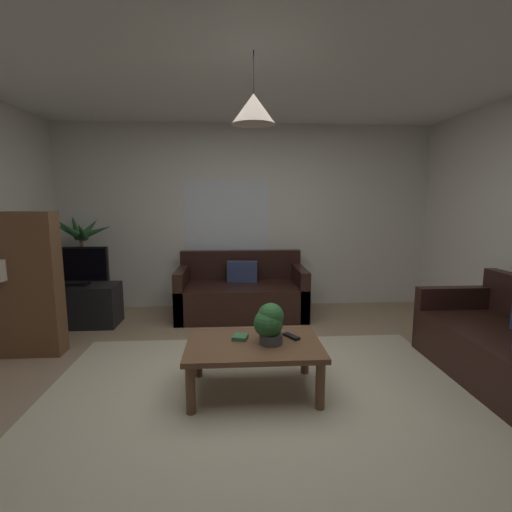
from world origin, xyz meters
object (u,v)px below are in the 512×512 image
coffee_table (254,350)px  remote_on_table_0 (291,336)px  book_on_table_0 (240,337)px  tv (77,266)px  potted_plant_on_table (269,322)px  tv_stand (80,305)px  bookshelf_corner (21,284)px  pendant_lamp (254,109)px  couch_under_window (242,295)px  couch_right_side (506,347)px  potted_palm_corner (82,269)px

coffee_table → remote_on_table_0: 0.33m
book_on_table_0 → tv: tv is taller
book_on_table_0 → tv: (-1.90, 1.60, 0.32)m
coffee_table → potted_plant_on_table: potted_plant_on_table is taller
tv_stand → bookshelf_corner: (-0.19, -0.85, 0.46)m
potted_plant_on_table → pendant_lamp: (-0.12, 0.01, 1.58)m
pendant_lamp → tv_stand: bearing=139.5°
coffee_table → couch_under_window: bearing=91.3°
book_on_table_0 → pendant_lamp: bearing=-40.5°
pendant_lamp → potted_plant_on_table: bearing=-3.0°
coffee_table → potted_plant_on_table: (0.12, -0.01, 0.23)m
remote_on_table_0 → pendant_lamp: (-0.31, -0.09, 1.73)m
bookshelf_corner → potted_plant_on_table: bearing=-20.5°
couch_right_side → potted_plant_on_table: size_ratio=4.55×
couch_right_side → bookshelf_corner: (-4.33, 0.77, 0.43)m
potted_plant_on_table → tv: 2.72m
couch_right_side → book_on_table_0: (-2.25, 0.01, 0.14)m
tv → potted_palm_corner: (-0.13, 0.47, -0.12)m
potted_plant_on_table → bookshelf_corner: bookshelf_corner is taller
couch_right_side → bookshelf_corner: bookshelf_corner is taller
potted_plant_on_table → pendant_lamp: pendant_lamp is taller
tv_stand → pendant_lamp: (2.00, -1.71, 1.90)m
bookshelf_corner → couch_under_window: bearing=27.7°
couch_under_window → pendant_lamp: (0.05, -1.98, 1.87)m
couch_under_window → potted_palm_corner: size_ratio=1.21×
bookshelf_corner → coffee_table: bearing=-21.4°
tv_stand → potted_palm_corner: (-0.13, 0.45, 0.36)m
coffee_table → book_on_table_0: bearing=139.5°
book_on_table_0 → pendant_lamp: (0.10, -0.09, 1.73)m
potted_plant_on_table → tv: bearing=141.4°
coffee_table → bookshelf_corner: 2.38m
couch_under_window → potted_plant_on_table: (0.17, -1.99, 0.30)m
coffee_table → book_on_table_0: (-0.10, 0.09, 0.07)m
couch_right_side → potted_plant_on_table: couch_right_side is taller
coffee_table → tv: 2.65m
couch_under_window → couch_right_side: same height
tv_stand → tv: 0.49m
bookshelf_corner → remote_on_table_0: bearing=-17.1°
coffee_table → tv_stand: (-2.00, 1.71, -0.09)m
couch_right_side → tv: bearing=-111.2°
tv_stand → bookshelf_corner: bookshelf_corner is taller
potted_plant_on_table → tv: (-2.12, 1.70, 0.17)m
pendant_lamp → book_on_table_0: bearing=139.5°
potted_plant_on_table → bookshelf_corner: 2.47m
tv_stand → bookshelf_corner: size_ratio=0.64×
potted_plant_on_table → potted_palm_corner: (-2.25, 2.17, 0.05)m
tv → pendant_lamp: size_ratio=1.49×
couch_right_side → pendant_lamp: (-2.14, -0.08, 1.87)m
book_on_table_0 → pendant_lamp: pendant_lamp is taller
coffee_table → remote_on_table_0: bearing=16.2°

